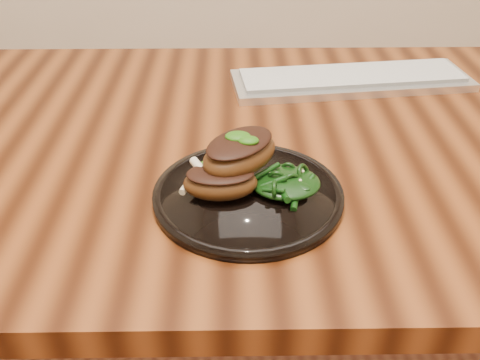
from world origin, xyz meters
name	(u,v)px	position (x,y,z in m)	size (l,w,h in m)	color
desk	(294,177)	(0.00, 0.00, 0.67)	(1.60, 0.80, 0.75)	black
plate	(248,195)	(-0.08, -0.18, 0.76)	(0.25, 0.25, 0.02)	black
lamb_chop_front	(220,181)	(-0.12, -0.19, 0.79)	(0.10, 0.07, 0.04)	#48250D
lamb_chop_back	(239,152)	(-0.10, -0.15, 0.81)	(0.13, 0.14, 0.05)	#48250D
herb_smear	(225,167)	(-0.12, -0.13, 0.77)	(0.08, 0.05, 0.01)	#154607
greens_heap	(286,179)	(-0.03, -0.18, 0.78)	(0.09, 0.09, 0.03)	black
keyboard	(351,79)	(0.12, 0.20, 0.76)	(0.46, 0.19, 0.02)	silver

